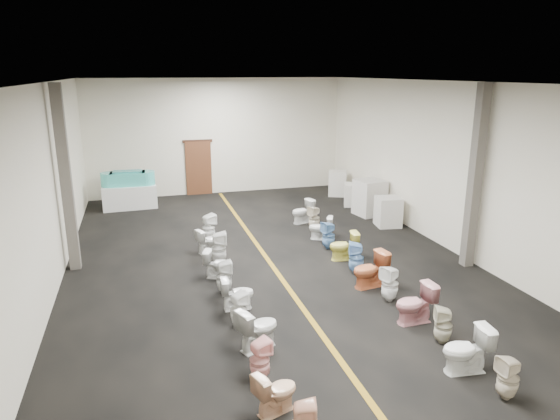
{
  "coord_description": "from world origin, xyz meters",
  "views": [
    {
      "loc": [
        -3.04,
        -11.56,
        4.75
      ],
      "look_at": [
        0.55,
        1.0,
        1.1
      ],
      "focal_mm": 32.0,
      "sensor_mm": 36.0,
      "label": 1
    }
  ],
  "objects_px": {
    "toilet_left_11": "(209,228)",
    "toilet_right_10": "(314,218)",
    "bathtub": "(128,178)",
    "toilet_right_11": "(303,212)",
    "appliance_crate_c": "(354,195)",
    "toilet_left_4": "(258,328)",
    "toilet_left_5": "(239,310)",
    "toilet_left_9": "(219,248)",
    "toilet_right_9": "(321,228)",
    "toilet_right_5": "(370,270)",
    "appliance_crate_a": "(388,212)",
    "toilet_left_10": "(208,241)",
    "appliance_crate_d": "(337,183)",
    "display_table": "(130,196)",
    "toilet_right_3": "(415,304)",
    "toilet_right_8": "(329,235)",
    "toilet_left_6": "(237,293)",
    "toilet_left_2": "(276,392)",
    "toilet_right_6": "(356,258)",
    "toilet_left_7": "(224,277)",
    "toilet_right_2": "(443,325)",
    "toilet_right_4": "(390,284)",
    "toilet_right_0": "(508,378)",
    "toilet_right_1": "(466,350)",
    "toilet_left_8": "(218,264)"
  },
  "relations": [
    {
      "from": "toilet_left_11",
      "to": "toilet_right_10",
      "type": "relative_size",
      "value": 1.09
    },
    {
      "from": "bathtub",
      "to": "toilet_right_11",
      "type": "bearing_deg",
      "value": -30.21
    },
    {
      "from": "appliance_crate_c",
      "to": "toilet_left_4",
      "type": "bearing_deg",
      "value": -123.56
    },
    {
      "from": "toilet_left_5",
      "to": "toilet_left_9",
      "type": "xyz_separation_m",
      "value": [
        0.15,
        3.3,
        0.07
      ]
    },
    {
      "from": "toilet_right_9",
      "to": "toilet_right_5",
      "type": "bearing_deg",
      "value": 23.25
    },
    {
      "from": "appliance_crate_a",
      "to": "toilet_left_10",
      "type": "height_order",
      "value": "appliance_crate_a"
    },
    {
      "from": "appliance_crate_c",
      "to": "toilet_left_10",
      "type": "xyz_separation_m",
      "value": [
        -5.8,
        -3.43,
        -0.07
      ]
    },
    {
      "from": "appliance_crate_d",
      "to": "toilet_right_10",
      "type": "bearing_deg",
      "value": -121.14
    },
    {
      "from": "display_table",
      "to": "appliance_crate_c",
      "type": "distance_m",
      "value": 8.1
    },
    {
      "from": "appliance_crate_d",
      "to": "toilet_left_5",
      "type": "bearing_deg",
      "value": -122.16
    },
    {
      "from": "toilet_left_4",
      "to": "toilet_left_11",
      "type": "relative_size",
      "value": 0.96
    },
    {
      "from": "toilet_right_3",
      "to": "toilet_right_8",
      "type": "distance_m",
      "value": 4.38
    },
    {
      "from": "toilet_right_9",
      "to": "toilet_left_4",
      "type": "bearing_deg",
      "value": -5.91
    },
    {
      "from": "toilet_right_3",
      "to": "bathtub",
      "type": "bearing_deg",
      "value": -154.74
    },
    {
      "from": "toilet_left_6",
      "to": "toilet_left_10",
      "type": "bearing_deg",
      "value": 4.2
    },
    {
      "from": "toilet_right_8",
      "to": "toilet_right_11",
      "type": "height_order",
      "value": "toilet_right_8"
    },
    {
      "from": "toilet_left_2",
      "to": "toilet_right_11",
      "type": "distance_m",
      "value": 9.33
    },
    {
      "from": "appliance_crate_d",
      "to": "toilet_right_6",
      "type": "xyz_separation_m",
      "value": [
        -2.57,
        -7.48,
        -0.08
      ]
    },
    {
      "from": "toilet_left_11",
      "to": "toilet_right_6",
      "type": "height_order",
      "value": "toilet_left_11"
    },
    {
      "from": "display_table",
      "to": "appliance_crate_a",
      "type": "xyz_separation_m",
      "value": [
        7.86,
        -4.53,
        0.05
      ]
    },
    {
      "from": "toilet_left_7",
      "to": "toilet_right_2",
      "type": "xyz_separation_m",
      "value": [
        3.42,
        -3.18,
        -0.02
      ]
    },
    {
      "from": "toilet_left_10",
      "to": "toilet_right_11",
      "type": "xyz_separation_m",
      "value": [
        3.31,
        1.89,
        0.04
      ]
    },
    {
      "from": "toilet_right_10",
      "to": "toilet_right_5",
      "type": "bearing_deg",
      "value": -23.48
    },
    {
      "from": "display_table",
      "to": "toilet_right_9",
      "type": "bearing_deg",
      "value": -44.0
    },
    {
      "from": "toilet_right_4",
      "to": "toilet_right_5",
      "type": "xyz_separation_m",
      "value": [
        -0.09,
        0.77,
        0.02
      ]
    },
    {
      "from": "appliance_crate_d",
      "to": "toilet_right_2",
      "type": "height_order",
      "value": "appliance_crate_d"
    },
    {
      "from": "toilet_left_4",
      "to": "toilet_right_10",
      "type": "height_order",
      "value": "toilet_left_4"
    },
    {
      "from": "toilet_left_5",
      "to": "toilet_left_10",
      "type": "xyz_separation_m",
      "value": [
        0.03,
        4.23,
        -0.02
      ]
    },
    {
      "from": "toilet_left_11",
      "to": "toilet_left_9",
      "type": "bearing_deg",
      "value": 157.39
    },
    {
      "from": "toilet_left_10",
      "to": "toilet_right_3",
      "type": "relative_size",
      "value": 0.84
    },
    {
      "from": "appliance_crate_c",
      "to": "toilet_left_5",
      "type": "bearing_deg",
      "value": -127.24
    },
    {
      "from": "toilet_left_5",
      "to": "toilet_right_0",
      "type": "relative_size",
      "value": 1.01
    },
    {
      "from": "toilet_left_5",
      "to": "toilet_right_10",
      "type": "bearing_deg",
      "value": -56.42
    },
    {
      "from": "toilet_right_2",
      "to": "toilet_right_11",
      "type": "height_order",
      "value": "toilet_right_11"
    },
    {
      "from": "bathtub",
      "to": "toilet_left_6",
      "type": "bearing_deg",
      "value": -73.57
    },
    {
      "from": "toilet_right_10",
      "to": "toilet_left_7",
      "type": "bearing_deg",
      "value": -63.17
    },
    {
      "from": "display_table",
      "to": "toilet_left_4",
      "type": "distance_m",
      "value": 10.69
    },
    {
      "from": "toilet_left_2",
      "to": "toilet_right_1",
      "type": "distance_m",
      "value": 3.23
    },
    {
      "from": "toilet_right_11",
      "to": "toilet_left_5",
      "type": "bearing_deg",
      "value": -45.1
    },
    {
      "from": "toilet_left_4",
      "to": "toilet_left_5",
      "type": "bearing_deg",
      "value": -12.02
    },
    {
      "from": "toilet_right_9",
      "to": "toilet_right_10",
      "type": "distance_m",
      "value": 0.92
    },
    {
      "from": "appliance_crate_a",
      "to": "toilet_right_8",
      "type": "xyz_separation_m",
      "value": [
        -2.59,
        -1.48,
        -0.08
      ]
    },
    {
      "from": "appliance_crate_d",
      "to": "toilet_right_0",
      "type": "bearing_deg",
      "value": -100.89
    },
    {
      "from": "toilet_left_4",
      "to": "toilet_right_8",
      "type": "relative_size",
      "value": 1.01
    },
    {
      "from": "toilet_left_2",
      "to": "toilet_right_3",
      "type": "bearing_deg",
      "value": -80.91
    },
    {
      "from": "display_table",
      "to": "toilet_left_4",
      "type": "relative_size",
      "value": 2.35
    },
    {
      "from": "toilet_left_10",
      "to": "toilet_right_1",
      "type": "height_order",
      "value": "toilet_right_1"
    },
    {
      "from": "appliance_crate_d",
      "to": "toilet_right_9",
      "type": "distance_m",
      "value": 5.45
    },
    {
      "from": "toilet_right_0",
      "to": "toilet_right_8",
      "type": "xyz_separation_m",
      "value": [
        -0.18,
        6.85,
        0.04
      ]
    },
    {
      "from": "toilet_left_9",
      "to": "toilet_left_8",
      "type": "bearing_deg",
      "value": 174.53
    }
  ]
}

